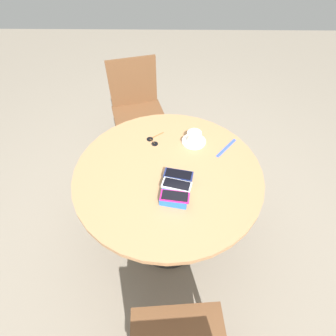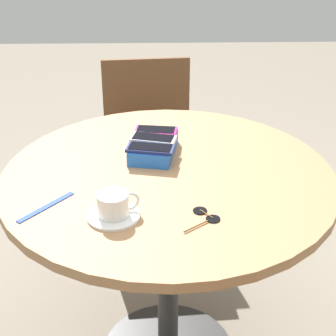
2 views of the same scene
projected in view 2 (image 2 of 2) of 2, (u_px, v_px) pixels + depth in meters
name	position (u px, v px, depth m)	size (l,w,h in m)	color
round_table	(168.00, 211.00, 1.73)	(1.00, 1.00, 0.74)	#2D2D2D
phone_box	(153.00, 147.00, 1.77)	(0.22, 0.16, 0.04)	blue
phone_magenta	(156.00, 130.00, 1.82)	(0.08, 0.14, 0.01)	#D11975
phone_white	(153.00, 139.00, 1.76)	(0.09, 0.15, 0.01)	silver
phone_navy	(150.00, 148.00, 1.70)	(0.09, 0.15, 0.01)	navy
saucer	(114.00, 216.00, 1.46)	(0.14, 0.14, 0.01)	white
coffee_cup	(114.00, 204.00, 1.44)	(0.08, 0.11, 0.06)	white
lanyard_strap	(46.00, 207.00, 1.50)	(0.19, 0.02, 0.00)	blue
sunglasses	(205.00, 216.00, 1.46)	(0.12, 0.10, 0.01)	black
chair_near_window	(149.00, 145.00, 2.55)	(0.45, 0.45, 0.79)	brown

